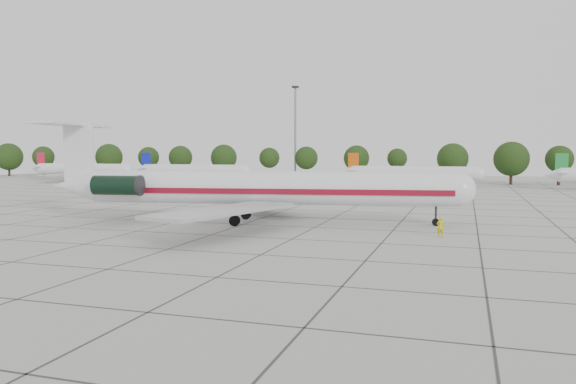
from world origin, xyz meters
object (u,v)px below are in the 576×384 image
object	(u,v)px
main_airliner	(247,187)
bg_airliner_b	(193,171)
bg_airliner_c	(412,173)
floodlight_mast	(295,127)
ground_crew	(440,227)
bg_airliner_a	(82,169)

from	to	relation	value
main_airliner	bg_airliner_b	world-z (taller)	main_airliner
main_airliner	bg_airliner_c	xyz separation A→B (m)	(11.74, 69.09, -1.00)
main_airliner	floodlight_mast	distance (m)	93.55
ground_crew	floodlight_mast	size ratio (longest dim) A/B	0.07
bg_airliner_b	bg_airliner_c	size ratio (longest dim) A/B	1.00
bg_airliner_b	floodlight_mast	world-z (taller)	floodlight_mast
bg_airliner_b	bg_airliner_a	bearing A→B (deg)	-179.50
ground_crew	bg_airliner_b	xyz separation A→B (m)	(-62.58, 72.68, 1.97)
floodlight_mast	main_airliner	bearing A→B (deg)	-76.44
bg_airliner_a	floodlight_mast	bearing A→B (deg)	23.00
ground_crew	bg_airliner_b	size ratio (longest dim) A/B	0.07
main_airliner	bg_airliner_a	size ratio (longest dim) A/B	1.66
main_airliner	ground_crew	distance (m)	21.50
bg_airliner_a	bg_airliner_c	world-z (taller)	same
ground_crew	bg_airliner_a	xyz separation A→B (m)	(-95.16, 72.39, 1.97)
main_airliner	ground_crew	size ratio (longest dim) A/B	24.91
bg_airliner_a	main_airliner	bearing A→B (deg)	-42.50
bg_airliner_b	floodlight_mast	xyz separation A→B (m)	(19.93, 22.01, 11.37)
ground_crew	bg_airliner_c	distance (m)	73.97
main_airliner	bg_airliner_a	distance (m)	100.79
main_airliner	bg_airliner_a	bearing A→B (deg)	127.64
main_airliner	bg_airliner_c	distance (m)	70.08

